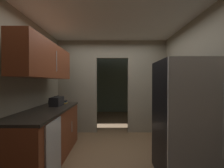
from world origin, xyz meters
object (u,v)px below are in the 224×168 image
Objects in this scene: dishwasher at (53,151)px; boombox at (56,101)px; refrigerator at (183,119)px; book_stack at (64,102)px.

dishwasher is 2.44× the size of boombox.
refrigerator is 4.89× the size of boombox.
refrigerator reaches higher than dishwasher.
book_stack is at bearing 150.73° from refrigerator.
book_stack is (-2.19, 1.23, 0.09)m from refrigerator.
dishwasher is at bearing -177.06° from refrigerator.
book_stack is at bearing 101.41° from dishwasher.
refrigerator is at bearing -21.37° from boombox.
boombox reaches higher than book_stack.
book_stack reaches higher than dishwasher.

